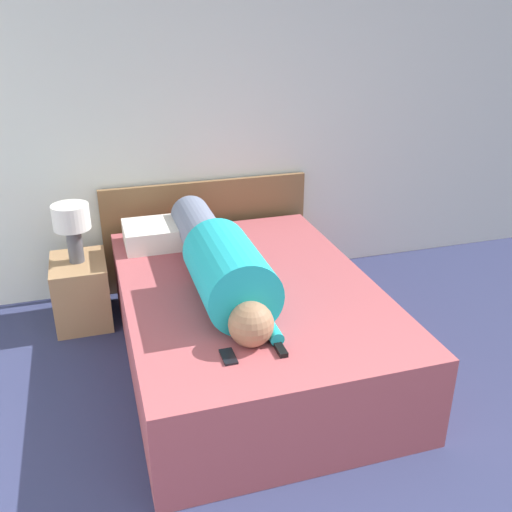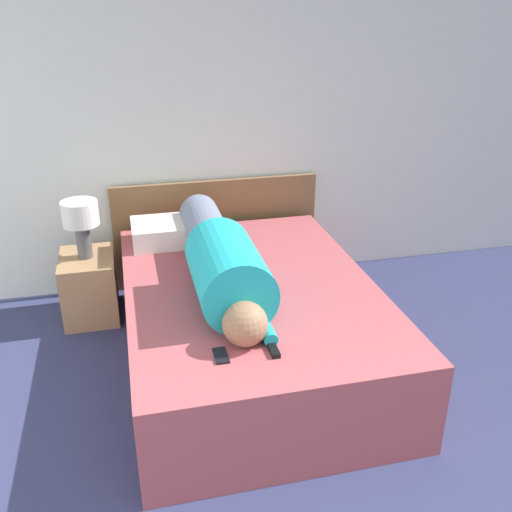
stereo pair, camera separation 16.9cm
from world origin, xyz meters
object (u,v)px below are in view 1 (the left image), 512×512
(bed, at_px, (249,322))
(table_lamp, at_px, (72,223))
(person_lying, at_px, (220,261))
(cell_phone, at_px, (228,357))
(pillow_near_headboard, at_px, (165,233))
(tv_remote, at_px, (279,348))
(nightstand, at_px, (82,291))

(bed, distance_m, table_lamp, 1.34)
(table_lamp, relative_size, person_lying, 0.24)
(cell_phone, bearing_deg, pillow_near_headboard, 92.71)
(tv_remote, xyz_separation_m, cell_phone, (-0.25, 0.01, -0.01))
(table_lamp, bearing_deg, bed, -39.23)
(nightstand, relative_size, cell_phone, 3.70)
(table_lamp, relative_size, tv_remote, 2.68)
(person_lying, distance_m, cell_phone, 0.74)
(nightstand, height_order, cell_phone, cell_phone)
(pillow_near_headboard, bearing_deg, tv_remote, -77.71)
(pillow_near_headboard, relative_size, tv_remote, 3.72)
(bed, xyz_separation_m, person_lying, (-0.17, 0.01, 0.43))
(nightstand, distance_m, pillow_near_headboard, 0.71)
(nightstand, relative_size, tv_remote, 3.21)
(bed, bearing_deg, table_lamp, 140.77)
(bed, height_order, table_lamp, table_lamp)
(pillow_near_headboard, bearing_deg, bed, -64.00)
(person_lying, bearing_deg, pillow_near_headboard, 105.29)
(table_lamp, xyz_separation_m, person_lying, (0.81, -0.78, -0.04))
(person_lying, distance_m, pillow_near_headboard, 0.79)
(pillow_near_headboard, bearing_deg, person_lying, -74.71)
(bed, height_order, cell_phone, cell_phone)
(table_lamp, height_order, person_lying, person_lying)
(nightstand, xyz_separation_m, tv_remote, (0.92, -1.50, 0.31))
(bed, distance_m, pillow_near_headboard, 0.91)
(cell_phone, bearing_deg, bed, 66.73)
(nightstand, height_order, pillow_near_headboard, pillow_near_headboard)
(nightstand, distance_m, tv_remote, 1.79)
(table_lamp, bearing_deg, pillow_near_headboard, -2.96)
(tv_remote, height_order, cell_phone, tv_remote)
(bed, height_order, pillow_near_headboard, pillow_near_headboard)
(table_lamp, height_order, cell_phone, table_lamp)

